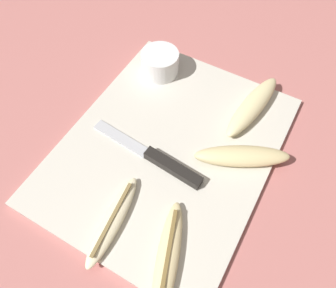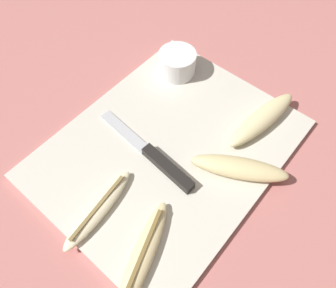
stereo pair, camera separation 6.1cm
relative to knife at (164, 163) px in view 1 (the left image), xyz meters
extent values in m
plane|color=#B76B66|center=(0.04, 0.01, -0.02)|extent=(4.00, 4.00, 0.00)
cube|color=beige|center=(0.04, 0.01, -0.01)|extent=(0.48, 0.37, 0.01)
cube|color=black|center=(0.00, -0.02, 0.00)|extent=(0.03, 0.12, 0.02)
cube|color=#B7BABF|center=(0.01, 0.10, -0.01)|extent=(0.03, 0.12, 0.00)
ellipsoid|color=beige|center=(-0.14, 0.02, 0.00)|extent=(0.17, 0.05, 0.02)
cube|color=olive|center=(-0.14, 0.02, 0.01)|extent=(0.13, 0.02, 0.00)
ellipsoid|color=beige|center=(0.08, -0.12, 0.01)|extent=(0.12, 0.17, 0.03)
ellipsoid|color=beige|center=(0.20, -0.09, 0.01)|extent=(0.19, 0.07, 0.03)
ellipsoid|color=beige|center=(-0.14, -0.09, 0.00)|extent=(0.19, 0.09, 0.02)
cube|color=olive|center=(-0.14, -0.09, 0.01)|extent=(0.14, 0.06, 0.00)
cylinder|color=white|center=(0.20, 0.13, 0.02)|extent=(0.08, 0.08, 0.05)
camera|label=1|loc=(-0.25, -0.15, 0.52)|focal=35.00mm
camera|label=2|loc=(-0.21, -0.20, 0.52)|focal=35.00mm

